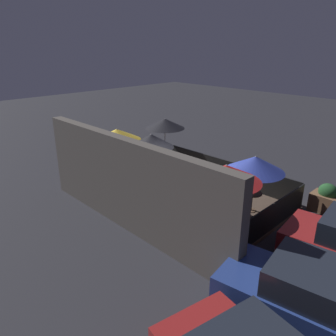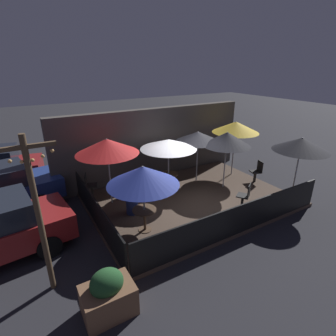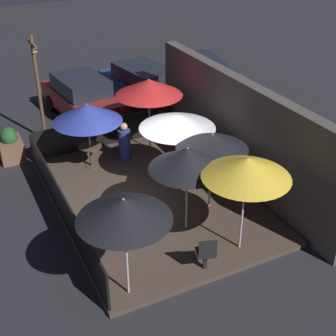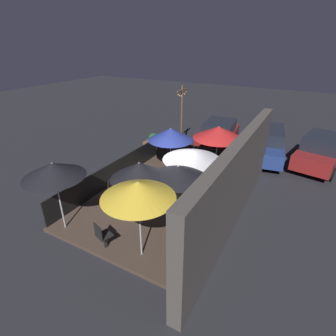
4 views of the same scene
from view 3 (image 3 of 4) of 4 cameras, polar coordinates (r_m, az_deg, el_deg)
The scene contains 23 objects.
ground_plane at distance 13.12m, azimuth -2.07°, elevation -3.83°, with size 60.00×60.00×0.00m, color #26262B.
patio_deck at distance 13.09m, azimuth -2.07°, elevation -3.62°, with size 7.13×5.07×0.12m.
building_wall at distance 13.58m, azimuth 8.52°, elevation 4.51°, with size 8.73×0.36×3.07m.
fence_front at distance 12.17m, azimuth -12.87°, elevation -4.30°, with size 6.93×0.05×0.95m.
fence_side_left at distance 15.70m, azimuth -7.47°, elevation 4.42°, with size 0.05×4.87×0.95m.
patio_umbrella_0 at distance 12.81m, azimuth 1.15°, elevation 5.65°, with size 2.12×2.12×2.08m.
patio_umbrella_1 at distance 13.88m, azimuth -9.84°, elevation 6.66°, with size 2.06×2.06×2.06m.
patio_umbrella_2 at distance 10.76m, azimuth 2.39°, elevation 1.17°, with size 1.83×1.83×2.27m.
patio_umbrella_3 at distance 10.18m, azimuth 9.59°, elevation 0.04°, with size 1.98×1.98×2.40m.
patio_umbrella_4 at distance 8.85m, azimuth -5.40°, elevation -5.03°, with size 1.87×1.87×2.35m.
patio_umbrella_5 at distance 14.69m, azimuth -2.34°, elevation 9.81°, with size 2.12×2.12×2.38m.
patio_umbrella_6 at distance 11.71m, azimuth 5.43°, elevation 3.24°, with size 1.85×1.85×2.14m.
dining_table_0 at distance 13.42m, azimuth 1.09°, elevation 0.39°, with size 0.74×0.74×0.71m.
dining_table_1 at distance 14.41m, azimuth -9.43°, elevation 2.14°, with size 0.71×0.71×0.71m.
patio_chair_0 at distance 10.37m, azimuth 4.68°, elevation -10.26°, with size 0.50×0.50×0.91m.
patio_chair_1 at distance 11.40m, azimuth -6.44°, elevation -6.16°, with size 0.55×0.55×0.90m.
patio_chair_2 at distance 16.06m, azimuth -0.53°, elevation 5.51°, with size 0.51×0.51×0.96m.
patron_0 at distance 14.66m, azimuth -5.32°, elevation 2.99°, with size 0.53×0.53×1.25m.
planter_box at distance 15.76m, azimuth -18.68°, elevation 2.61°, with size 1.04×0.73×1.09m.
light_post at distance 16.16m, azimuth -15.58°, elevation 9.84°, with size 1.10×0.12×3.62m.
parked_car_0 at distance 18.08m, azimuth -10.45°, elevation 8.55°, with size 4.29×2.16×1.62m.
parked_car_1 at distance 18.96m, azimuth -2.91°, elevation 10.02°, with size 4.81×2.40×1.62m.
parked_car_2 at distance 20.12m, azimuth 3.93°, elevation 11.17°, with size 4.27×2.45×1.62m.
Camera 3 is at (9.98, -4.42, 7.29)m, focal length 50.00 mm.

